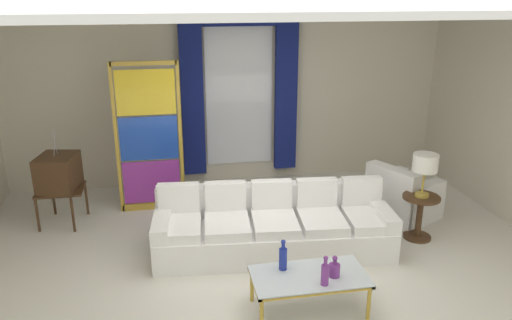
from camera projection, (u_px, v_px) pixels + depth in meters
ground_plane at (266, 268)px, 5.92m from camera, size 16.00×16.00×0.00m
wall_rear at (229, 93)px, 8.28m from camera, size 8.00×0.12×3.00m
curtained_window at (240, 80)px, 8.08m from camera, size 2.00×0.17×2.70m
couch_white_long at (273, 227)px, 6.28m from camera, size 2.98×1.17×0.86m
coffee_table at (309, 278)px, 5.04m from camera, size 1.16×0.60×0.41m
bottle_blue_decanter at (325, 273)px, 4.83m from camera, size 0.08×0.08×0.31m
bottle_crystal_tall at (334, 269)px, 4.98m from camera, size 0.11×0.11×0.23m
bottle_amber_squat at (283, 257)px, 5.09m from camera, size 0.08×0.08×0.34m
vintage_tv at (58, 174)px, 6.85m from camera, size 0.62×0.68×1.35m
armchair_white at (402, 198)px, 7.18m from camera, size 1.09×1.08×0.80m
stained_glass_divider at (149, 141)px, 7.19m from camera, size 0.95×0.05×2.20m
peacock_figurine at (191, 201)px, 7.24m from camera, size 0.44×0.60×0.50m
round_side_table at (420, 213)px, 6.54m from camera, size 0.48×0.48×0.59m
table_lamp_brass at (425, 165)px, 6.32m from camera, size 0.32×0.32×0.57m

